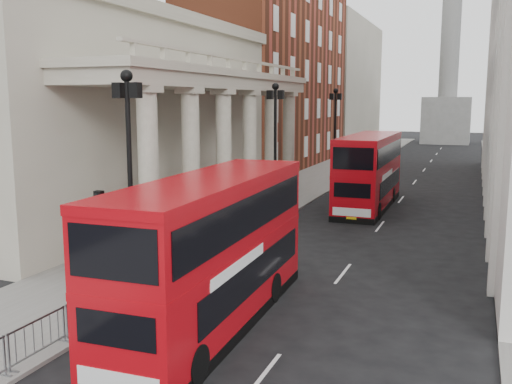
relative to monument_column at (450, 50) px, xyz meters
The scene contains 18 objects.
ground 93.57m from the monument_column, 93.73° to the right, with size 260.00×260.00×0.00m, color black.
sidewalk_west 64.64m from the monument_column, 98.26° to the right, with size 6.00×140.00×0.12m, color slate.
sidewalk_east 64.45m from the monument_column, 83.10° to the right, with size 3.00×140.00×0.12m, color slate.
kerb 64.29m from the monument_column, 95.57° to the right, with size 0.20×140.00×0.14m, color slate.
portico_building 76.47m from the monument_column, 102.57° to the right, with size 9.00×28.00×12.00m, color gray.
brick_building 47.26m from the monument_column, 110.56° to the right, with size 9.00×32.00×22.00m, color brown.
west_building_far 21.26m from the monument_column, 143.97° to the right, with size 9.00×30.00×20.00m, color gray.
monument_column is the anchor object (origin of this frame).
lamp_post_south 88.94m from the monument_column, 94.29° to the right, with size 1.05×0.44×8.32m.
lamp_post_mid 73.14m from the monument_column, 95.24° to the right, with size 1.05×0.44×8.32m.
lamp_post_north 57.46m from the monument_column, 96.72° to the right, with size 1.05×0.44×8.32m.
traffic_light 91.17m from the monument_column, 94.13° to the right, with size 0.28×0.33×4.30m.
crowd_barriers 91.29m from the monument_column, 94.05° to the right, with size 0.50×18.75×1.10m.
bus_near 90.10m from the monument_column, 91.82° to the right, with size 3.08×11.49×4.93m.
bus_far 67.48m from the monument_column, 91.51° to the right, with size 2.88×11.68×5.04m.
pedestrian_a 81.09m from the monument_column, 96.72° to the right, with size 0.69×0.46×1.90m, color black.
pedestrian_b 77.27m from the monument_column, 98.41° to the right, with size 0.76×0.59×1.56m, color black.
pedestrian_c 76.64m from the monument_column, 96.11° to the right, with size 0.86×0.56×1.75m, color black.
Camera 1 is at (11.01, -13.44, 7.35)m, focal length 40.00 mm.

